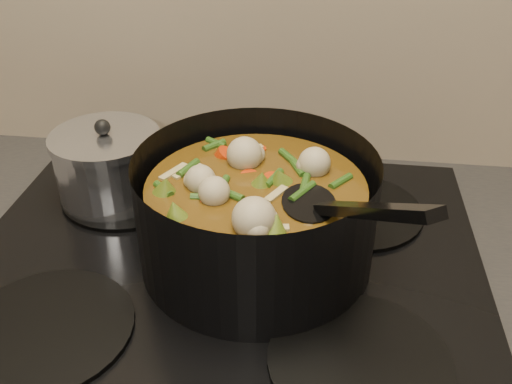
# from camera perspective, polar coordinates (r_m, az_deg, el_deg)

# --- Properties ---
(stovetop) EXTENTS (0.62, 0.54, 0.03)m
(stovetop) POSITION_cam_1_polar(r_m,az_deg,el_deg) (0.69, -3.42, -7.69)
(stovetop) COLOR black
(stovetop) RESTS_ON counter
(stockpot) EXTENTS (0.35, 0.36, 0.20)m
(stockpot) POSITION_cam_1_polar(r_m,az_deg,el_deg) (0.66, 0.04, -2.29)
(stockpot) COLOR black
(stockpot) RESTS_ON stovetop
(saucepan) EXTENTS (0.15, 0.15, 0.12)m
(saucepan) POSITION_cam_1_polar(r_m,az_deg,el_deg) (0.80, -14.52, 2.50)
(saucepan) COLOR silver
(saucepan) RESTS_ON stovetop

